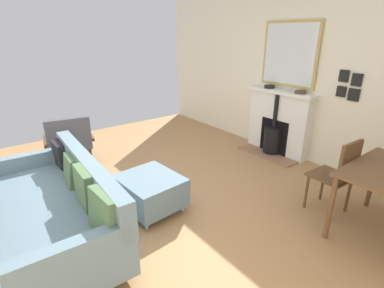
{
  "coord_description": "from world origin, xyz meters",
  "views": [
    {
      "loc": [
        1.17,
        2.78,
        1.94
      ],
      "look_at": [
        -0.83,
        0.18,
        0.67
      ],
      "focal_mm": 26.8,
      "sensor_mm": 36.0,
      "label": 1
    }
  ],
  "objects_px": {
    "mantel_bowl_far": "(300,92)",
    "ottoman": "(150,190)",
    "sofa": "(59,207)",
    "fireplace": "(277,126)",
    "dining_chair_near_fireplace": "(339,172)",
    "armchair_accent": "(69,140)",
    "mantel_bowl_near": "(269,87)"
  },
  "relations": [
    {
      "from": "ottoman",
      "to": "dining_chair_near_fireplace",
      "type": "xyz_separation_m",
      "value": [
        -1.6,
        1.34,
        0.27
      ]
    },
    {
      "from": "fireplace",
      "to": "dining_chair_near_fireplace",
      "type": "bearing_deg",
      "value": 57.57
    },
    {
      "from": "mantel_bowl_far",
      "to": "sofa",
      "type": "bearing_deg",
      "value": -4.27
    },
    {
      "from": "dining_chair_near_fireplace",
      "to": "sofa",
      "type": "bearing_deg",
      "value": -29.81
    },
    {
      "from": "mantel_bowl_near",
      "to": "ottoman",
      "type": "xyz_separation_m",
      "value": [
        2.59,
        0.44,
        -0.86
      ]
    },
    {
      "from": "mantel_bowl_far",
      "to": "ottoman",
      "type": "xyz_separation_m",
      "value": [
        2.59,
        -0.14,
        -0.85
      ]
    },
    {
      "from": "fireplace",
      "to": "sofa",
      "type": "distance_m",
      "value": 3.54
    },
    {
      "from": "ottoman",
      "to": "armchair_accent",
      "type": "height_order",
      "value": "armchair_accent"
    },
    {
      "from": "dining_chair_near_fireplace",
      "to": "ottoman",
      "type": "bearing_deg",
      "value": -39.94
    },
    {
      "from": "fireplace",
      "to": "mantel_bowl_far",
      "type": "bearing_deg",
      "value": 92.04
    },
    {
      "from": "fireplace",
      "to": "armchair_accent",
      "type": "distance_m",
      "value": 3.33
    },
    {
      "from": "armchair_accent",
      "to": "mantel_bowl_near",
      "type": "bearing_deg",
      "value": 157.01
    },
    {
      "from": "mantel_bowl_near",
      "to": "sofa",
      "type": "height_order",
      "value": "mantel_bowl_near"
    },
    {
      "from": "sofa",
      "to": "ottoman",
      "type": "xyz_separation_m",
      "value": [
        -0.96,
        0.12,
        -0.09
      ]
    },
    {
      "from": "sofa",
      "to": "ottoman",
      "type": "distance_m",
      "value": 0.97
    },
    {
      "from": "armchair_accent",
      "to": "dining_chair_near_fireplace",
      "type": "relative_size",
      "value": 0.93
    },
    {
      "from": "mantel_bowl_far",
      "to": "ottoman",
      "type": "height_order",
      "value": "mantel_bowl_far"
    },
    {
      "from": "fireplace",
      "to": "dining_chair_near_fireplace",
      "type": "height_order",
      "value": "fireplace"
    },
    {
      "from": "fireplace",
      "to": "sofa",
      "type": "relative_size",
      "value": 0.57
    },
    {
      "from": "fireplace",
      "to": "dining_chair_near_fireplace",
      "type": "relative_size",
      "value": 1.31
    },
    {
      "from": "mantel_bowl_near",
      "to": "mantel_bowl_far",
      "type": "height_order",
      "value": "mantel_bowl_near"
    },
    {
      "from": "fireplace",
      "to": "mantel_bowl_far",
      "type": "distance_m",
      "value": 0.7
    },
    {
      "from": "mantel_bowl_far",
      "to": "sofa",
      "type": "xyz_separation_m",
      "value": [
        3.54,
        -0.26,
        -0.76
      ]
    },
    {
      "from": "mantel_bowl_far",
      "to": "dining_chair_near_fireplace",
      "type": "relative_size",
      "value": 0.19
    },
    {
      "from": "mantel_bowl_far",
      "to": "sofa",
      "type": "relative_size",
      "value": 0.08
    },
    {
      "from": "mantel_bowl_far",
      "to": "armchair_accent",
      "type": "xyz_separation_m",
      "value": [
        2.98,
        -1.85,
        -0.65
      ]
    },
    {
      "from": "fireplace",
      "to": "ottoman",
      "type": "height_order",
      "value": "fireplace"
    },
    {
      "from": "sofa",
      "to": "dining_chair_near_fireplace",
      "type": "xyz_separation_m",
      "value": [
        -2.56,
        1.47,
        0.18
      ]
    },
    {
      "from": "mantel_bowl_near",
      "to": "mantel_bowl_far",
      "type": "bearing_deg",
      "value": 90.0
    },
    {
      "from": "fireplace",
      "to": "ottoman",
      "type": "relative_size",
      "value": 1.59
    },
    {
      "from": "mantel_bowl_near",
      "to": "dining_chair_near_fireplace",
      "type": "bearing_deg",
      "value": 61.13
    },
    {
      "from": "dining_chair_near_fireplace",
      "to": "armchair_accent",
      "type": "bearing_deg",
      "value": -56.83
    }
  ]
}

